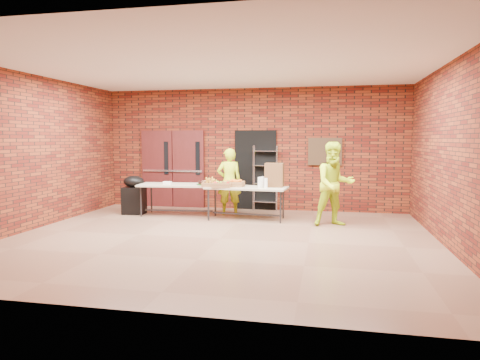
# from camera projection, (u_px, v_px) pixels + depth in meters

# --- Properties ---
(room) EXTENTS (8.08, 7.08, 3.28)m
(room) POSITION_uv_depth(u_px,v_px,m) (219.00, 154.00, 7.91)
(room) COLOR brown
(room) RESTS_ON ground
(double_doors) EXTENTS (1.78, 0.12, 2.10)m
(double_doors) POSITION_uv_depth(u_px,v_px,m) (173.00, 169.00, 11.75)
(double_doors) COLOR #471414
(double_doors) RESTS_ON room
(dark_doorway) EXTENTS (1.10, 0.06, 2.10)m
(dark_doorway) POSITION_uv_depth(u_px,v_px,m) (255.00, 170.00, 11.31)
(dark_doorway) COLOR black
(dark_doorway) RESTS_ON room
(bronze_plaque) EXTENTS (0.85, 0.04, 0.70)m
(bronze_plaque) POSITION_uv_depth(u_px,v_px,m) (325.00, 152.00, 10.90)
(bronze_plaque) COLOR #3F2C19
(bronze_plaque) RESTS_ON room
(wire_rack) EXTENTS (0.65, 0.30, 1.70)m
(wire_rack) POSITION_uv_depth(u_px,v_px,m) (265.00, 178.00, 11.14)
(wire_rack) COLOR #B9B9C0
(wire_rack) RESTS_ON room
(table_left) EXTENTS (1.96, 0.98, 0.78)m
(table_left) POSITION_uv_depth(u_px,v_px,m) (178.00, 187.00, 10.40)
(table_left) COLOR #C2B494
(table_left) RESTS_ON room
(table_right) EXTENTS (1.92, 0.92, 0.77)m
(table_right) POSITION_uv_depth(u_px,v_px,m) (246.00, 190.00, 9.91)
(table_right) COLOR #C2B494
(table_right) RESTS_ON room
(basket_bananas) EXTENTS (0.40, 0.31, 0.12)m
(basket_bananas) POSITION_uv_depth(u_px,v_px,m) (211.00, 184.00, 9.95)
(basket_bananas) COLOR olive
(basket_bananas) RESTS_ON table_right
(basket_oranges) EXTENTS (0.49, 0.38, 0.15)m
(basket_oranges) POSITION_uv_depth(u_px,v_px,m) (233.00, 184.00, 9.97)
(basket_oranges) COLOR olive
(basket_oranges) RESTS_ON table_right
(basket_apples) EXTENTS (0.43, 0.34, 0.14)m
(basket_apples) POSITION_uv_depth(u_px,v_px,m) (222.00, 185.00, 9.81)
(basket_apples) COLOR olive
(basket_apples) RESTS_ON table_right
(muffin_tray) EXTENTS (0.41, 0.41, 0.10)m
(muffin_tray) POSITION_uv_depth(u_px,v_px,m) (205.00, 183.00, 10.22)
(muffin_tray) COLOR #184A13
(muffin_tray) RESTS_ON table_left
(napkin_box) EXTENTS (0.18, 0.12, 0.06)m
(napkin_box) POSITION_uv_depth(u_px,v_px,m) (167.00, 183.00, 10.42)
(napkin_box) COLOR white
(napkin_box) RESTS_ON table_left
(coffee_dispenser) EXTENTS (0.42, 0.37, 0.55)m
(coffee_dispenser) POSITION_uv_depth(u_px,v_px,m) (274.00, 175.00, 9.89)
(coffee_dispenser) COLOR brown
(coffee_dispenser) RESTS_ON table_right
(cup_stack_front) EXTENTS (0.08, 0.08, 0.24)m
(cup_stack_front) POSITION_uv_depth(u_px,v_px,m) (260.00, 183.00, 9.69)
(cup_stack_front) COLOR white
(cup_stack_front) RESTS_ON table_right
(cup_stack_mid) EXTENTS (0.08, 0.08, 0.23)m
(cup_stack_mid) POSITION_uv_depth(u_px,v_px,m) (266.00, 183.00, 9.65)
(cup_stack_mid) COLOR white
(cup_stack_mid) RESTS_ON table_right
(cup_stack_back) EXTENTS (0.08, 0.08, 0.24)m
(cup_stack_back) POSITION_uv_depth(u_px,v_px,m) (263.00, 182.00, 9.83)
(cup_stack_back) COLOR white
(cup_stack_back) RESTS_ON table_right
(covered_grill) EXTENTS (0.57, 0.50, 0.96)m
(covered_grill) POSITION_uv_depth(u_px,v_px,m) (134.00, 195.00, 10.69)
(covered_grill) COLOR black
(covered_grill) RESTS_ON room
(volunteer_woman) EXTENTS (0.69, 0.56, 1.64)m
(volunteer_woman) POSITION_uv_depth(u_px,v_px,m) (229.00, 181.00, 10.60)
(volunteer_woman) COLOR #C1E119
(volunteer_woman) RESTS_ON room
(volunteer_man) EXTENTS (1.05, 0.93, 1.81)m
(volunteer_man) POSITION_uv_depth(u_px,v_px,m) (334.00, 184.00, 9.19)
(volunteer_man) COLOR #C1E119
(volunteer_man) RESTS_ON room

